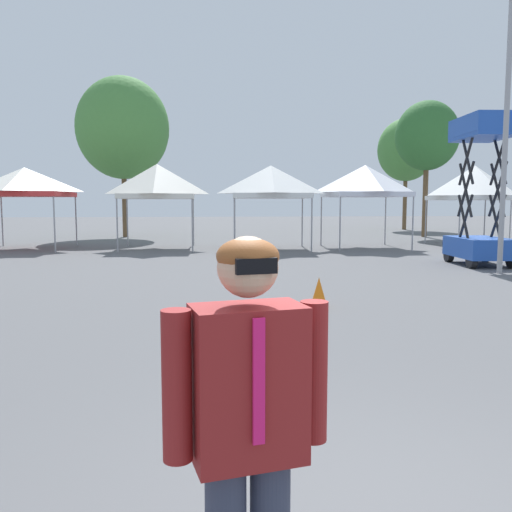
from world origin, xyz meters
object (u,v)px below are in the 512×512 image
scissor_lift (480,222)px  canopy_tent_behind_left (157,182)px  canopy_tent_behind_center (25,182)px  tree_behind_tents_left (406,150)px  person_foreground (248,431)px  canopy_tent_center (271,182)px  light_pole_near_lift (509,72)px  tree_behind_tents_center (427,136)px  tree_behind_tents_right (123,128)px  canopy_tent_far_right (365,181)px  canopy_tent_right_of_center (475,183)px  traffic_cone_lot_center (319,293)px

scissor_lift → canopy_tent_behind_left: bearing=145.8°
canopy_tent_behind_center → canopy_tent_behind_left: size_ratio=0.98×
scissor_lift → tree_behind_tents_left: bearing=74.2°
scissor_lift → person_foreground: scissor_lift is taller
canopy_tent_behind_center → canopy_tent_center: size_ratio=1.01×
light_pole_near_lift → tree_behind_tents_center: light_pole_near_lift is taller
tree_behind_tents_left → tree_behind_tents_right: 19.63m
canopy_tent_behind_center → canopy_tent_behind_left: (5.37, -0.35, 0.03)m
light_pole_near_lift → tree_behind_tents_left: (6.37, 22.89, 0.27)m
scissor_lift → tree_behind_tents_left: size_ratio=0.57×
canopy_tent_far_right → tree_behind_tents_left: tree_behind_tents_left is taller
canopy_tent_behind_center → person_foreground: canopy_tent_behind_center is taller
scissor_lift → light_pole_near_lift: light_pole_near_lift is taller
canopy_tent_right_of_center → person_foreground: (-12.05, -20.77, -1.75)m
person_foreground → light_pole_near_lift: bearing=55.6°
canopy_tent_behind_center → traffic_cone_lot_center: canopy_tent_behind_center is taller
person_foreground → tree_behind_tents_center: tree_behind_tents_center is taller
canopy_tent_behind_center → canopy_tent_right_of_center: canopy_tent_right_of_center is taller
canopy_tent_behind_center → light_pole_near_lift: size_ratio=0.36×
canopy_tent_behind_left → canopy_tent_behind_center: bearing=176.2°
canopy_tent_far_right → tree_behind_tents_left: size_ratio=0.45×
traffic_cone_lot_center → canopy_tent_right_of_center: bearing=53.0°
tree_behind_tents_right → tree_behind_tents_center: bearing=-5.8°
tree_behind_tents_center → scissor_lift: bearing=-106.8°
light_pole_near_lift → tree_behind_tents_right: bearing=126.3°
canopy_tent_behind_center → person_foreground: 22.03m
canopy_tent_behind_left → canopy_tent_far_right: size_ratio=1.00×
canopy_tent_behind_left → canopy_tent_center: bearing=-8.5°
canopy_tent_center → traffic_cone_lot_center: canopy_tent_center is taller
scissor_lift → light_pole_near_lift: 4.43m
tree_behind_tents_center → traffic_cone_lot_center: (-10.34, -19.15, -5.27)m
canopy_tent_far_right → canopy_tent_center: bearing=-176.2°
person_foreground → canopy_tent_center: bearing=82.2°
canopy_tent_behind_left → canopy_tent_center: (4.63, -0.69, -0.03)m
canopy_tent_center → canopy_tent_far_right: bearing=3.8°
canopy_tent_behind_center → canopy_tent_center: canopy_tent_center is taller
tree_behind_tents_center → traffic_cone_lot_center: 22.39m
canopy_tent_center → person_foreground: (-2.71, -19.67, -1.71)m
scissor_lift → tree_behind_tents_left: 22.26m
canopy_tent_behind_left → canopy_tent_center: size_ratio=1.02×
light_pole_near_lift → traffic_cone_lot_center: bearing=-144.9°
canopy_tent_far_right → tree_behind_tents_left: (7.51, 14.50, 2.78)m
canopy_tent_center → light_pole_near_lift: 9.98m
scissor_lift → tree_behind_tents_right: bearing=130.6°
canopy_tent_behind_left → traffic_cone_lot_center: (3.88, -12.99, -2.49)m
canopy_tent_behind_left → scissor_lift: bearing=-34.2°
person_foreground → traffic_cone_lot_center: size_ratio=3.18×
canopy_tent_center → tree_behind_tents_center: 12.11m
canopy_tent_right_of_center → tree_behind_tents_right: size_ratio=0.41×
canopy_tent_behind_left → traffic_cone_lot_center: canopy_tent_behind_left is taller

